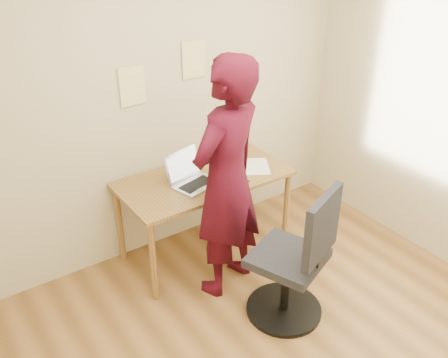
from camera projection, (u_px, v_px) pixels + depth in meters
room at (317, 187)px, 2.70m from camera, size 3.58×3.58×2.78m
desk at (204, 186)px, 4.10m from camera, size 1.40×0.70×0.74m
laptop at (191, 177)px, 3.95m from camera, size 0.41×0.38×0.25m
paper_sheet at (256, 166)px, 4.23m from camera, size 0.34×0.37×0.00m
phone at (241, 179)px, 4.02m from camera, size 0.07×0.13×0.01m
wall_note_left at (133, 86)px, 3.76m from camera, size 0.21×0.00×0.30m
wall_note_mid at (194, 59)px, 3.97m from camera, size 0.21×0.00×0.30m
wall_note_right at (235, 68)px, 4.25m from camera, size 0.18×0.00×0.24m
office_chair at (296, 265)px, 3.51m from camera, size 0.62×0.63×1.09m
person at (226, 181)px, 3.61m from camera, size 0.79×0.65×1.87m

